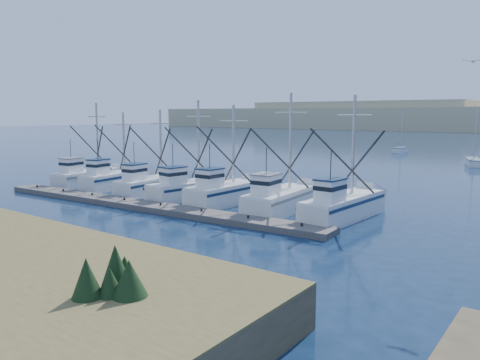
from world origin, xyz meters
name	(u,v)px	position (x,y,z in m)	size (l,w,h in m)	color
ground	(170,242)	(0.00, 0.00, 0.00)	(500.00, 500.00, 0.00)	#0C2236
floating_dock	(142,205)	(-8.84, 5.77, 0.22)	(32.26, 2.15, 0.43)	#5F5A55
trawler_fleet	(192,189)	(-8.04, 10.80, 0.97)	(31.87, 8.73, 8.98)	white
sailboat_near	(473,162)	(6.38, 54.78, 0.50)	(3.28, 6.24, 8.10)	white
sailboat_far	(400,150)	(-9.26, 71.22, 0.51)	(1.65, 4.70, 8.10)	white
flying_gull	(473,61)	(14.27, 6.75, 9.99)	(0.96, 0.18, 0.18)	white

